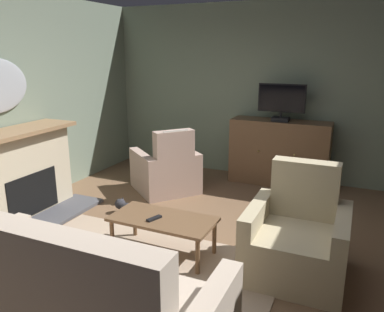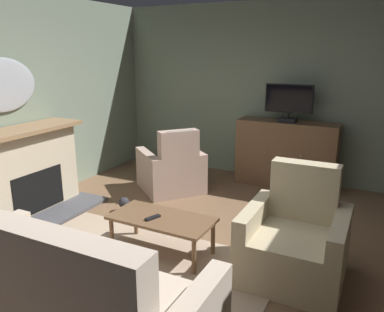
# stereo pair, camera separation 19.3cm
# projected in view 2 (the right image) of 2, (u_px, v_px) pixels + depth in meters

# --- Properties ---
(ground_plane) EXTENTS (5.82, 6.61, 0.04)m
(ground_plane) POSITION_uv_depth(u_px,v_px,m) (183.00, 261.00, 3.91)
(ground_plane) COLOR brown
(wall_back) EXTENTS (5.82, 0.10, 2.78)m
(wall_back) POSITION_uv_depth(u_px,v_px,m) (273.00, 92.00, 6.16)
(wall_back) COLOR gray
(wall_back) RESTS_ON ground_plane
(rug_central) EXTENTS (2.64, 1.91, 0.01)m
(rug_central) POSITION_uv_depth(u_px,v_px,m) (125.00, 275.00, 3.62)
(rug_central) COLOR tan
(rug_central) RESTS_ON ground_plane
(fireplace) EXTENTS (0.89, 1.58, 1.12)m
(fireplace) POSITION_uv_depth(u_px,v_px,m) (27.00, 173.00, 4.91)
(fireplace) COLOR #4C4C51
(fireplace) RESTS_ON ground_plane
(wall_mirror_oval) EXTENTS (0.06, 0.98, 0.67)m
(wall_mirror_oval) POSITION_uv_depth(u_px,v_px,m) (2.00, 85.00, 4.73)
(wall_mirror_oval) COLOR #B2B7BF
(tv_cabinet) EXTENTS (1.50, 0.47, 1.01)m
(tv_cabinet) POSITION_uv_depth(u_px,v_px,m) (286.00, 155.00, 5.95)
(tv_cabinet) COLOR #4A3523
(tv_cabinet) RESTS_ON ground_plane
(television) EXTENTS (0.70, 0.20, 0.56)m
(television) POSITION_uv_depth(u_px,v_px,m) (289.00, 102.00, 5.68)
(television) COLOR black
(television) RESTS_ON tv_cabinet
(coffee_table) EXTENTS (1.07, 0.54, 0.40)m
(coffee_table) POSITION_uv_depth(u_px,v_px,m) (162.00, 221.00, 3.94)
(coffee_table) COLOR brown
(coffee_table) RESTS_ON ground_plane
(tv_remote) EXTENTS (0.11, 0.18, 0.02)m
(tv_remote) POSITION_uv_depth(u_px,v_px,m) (153.00, 218.00, 3.90)
(tv_remote) COLOR black
(tv_remote) RESTS_ON coffee_table
(sofa_floral) EXTENTS (2.09, 0.90, 1.04)m
(sofa_floral) POSITION_uv_depth(u_px,v_px,m) (65.00, 301.00, 2.72)
(sofa_floral) COLOR #C6B29E
(sofa_floral) RESTS_ON ground_plane
(armchair_near_window) EXTENTS (0.90, 0.89, 1.02)m
(armchair_near_window) POSITION_uv_depth(u_px,v_px,m) (295.00, 243.00, 3.56)
(armchair_near_window) COLOR tan
(armchair_near_window) RESTS_ON ground_plane
(armchair_facing_sofa) EXTENTS (1.19, 1.19, 0.99)m
(armchair_facing_sofa) POSITION_uv_depth(u_px,v_px,m) (172.00, 171.00, 5.76)
(armchair_facing_sofa) COLOR #BC9E8E
(armchair_facing_sofa) RESTS_ON ground_plane
(cat) EXTENTS (0.60, 0.36, 0.21)m
(cat) POSITION_uv_depth(u_px,v_px,m) (131.00, 208.00, 4.92)
(cat) COLOR #2D2D33
(cat) RESTS_ON ground_plane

